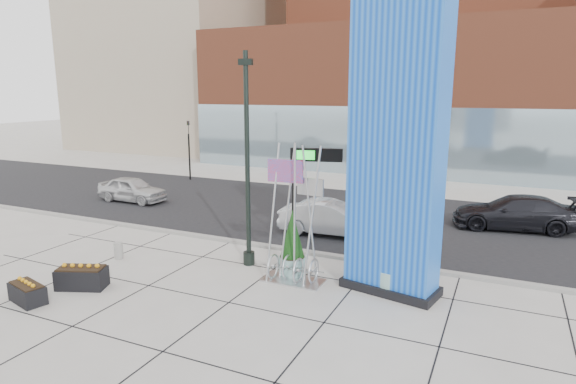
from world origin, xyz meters
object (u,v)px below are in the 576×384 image
at_px(lamp_post, 248,181).
at_px(car_white_west, 132,190).
at_px(blue_pylon, 397,140).
at_px(car_silver_mid, 331,218).
at_px(concrete_bollard, 118,251).
at_px(public_art_sculpture, 293,246).
at_px(overhead_street_sign, 310,165).

relative_size(lamp_post, car_white_west, 1.83).
distance_m(blue_pylon, car_silver_mid, 7.29).
bearing_deg(blue_pylon, car_white_west, 170.56).
xyz_separation_m(lamp_post, car_silver_mid, (1.44, 4.65, -2.31)).
bearing_deg(blue_pylon, car_silver_mid, 139.13).
xyz_separation_m(concrete_bollard, car_white_west, (-6.16, 7.50, 0.38)).
distance_m(public_art_sculpture, concrete_bollard, 6.89).
height_order(car_white_west, car_silver_mid, car_silver_mid).
distance_m(lamp_post, overhead_street_sign, 2.44).
xyz_separation_m(public_art_sculpture, overhead_street_sign, (-0.45, 2.51, 2.30)).
xyz_separation_m(car_white_west, car_silver_mid, (12.29, -1.35, 0.04)).
xyz_separation_m(lamp_post, public_art_sculpture, (2.09, -0.77, -1.85)).
xyz_separation_m(lamp_post, overhead_street_sign, (1.64, 1.74, 0.45)).
height_order(lamp_post, overhead_street_sign, lamp_post).
bearing_deg(car_white_west, overhead_street_sign, -108.43).
bearing_deg(lamp_post, concrete_bollard, -162.15).
distance_m(lamp_post, concrete_bollard, 5.64).
relative_size(blue_pylon, concrete_bollard, 15.70).
bearing_deg(car_white_west, car_silver_mid, -95.90).
xyz_separation_m(blue_pylon, lamp_post, (-5.15, 0.21, -1.66)).
relative_size(blue_pylon, car_silver_mid, 2.20).
bearing_deg(lamp_post, public_art_sculpture, -20.18).
bearing_deg(blue_pylon, public_art_sculpture, -157.91).
bearing_deg(car_white_west, blue_pylon, -110.83).
bearing_deg(car_silver_mid, blue_pylon, -147.50).
xyz_separation_m(public_art_sculpture, car_white_west, (-12.95, 6.76, -0.51)).
bearing_deg(car_white_west, concrete_bollard, -140.27).
bearing_deg(overhead_street_sign, lamp_post, -148.17).
distance_m(blue_pylon, public_art_sculpture, 4.69).
distance_m(car_white_west, car_silver_mid, 12.37).
distance_m(lamp_post, car_silver_mid, 5.38).
bearing_deg(lamp_post, overhead_street_sign, 46.62).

